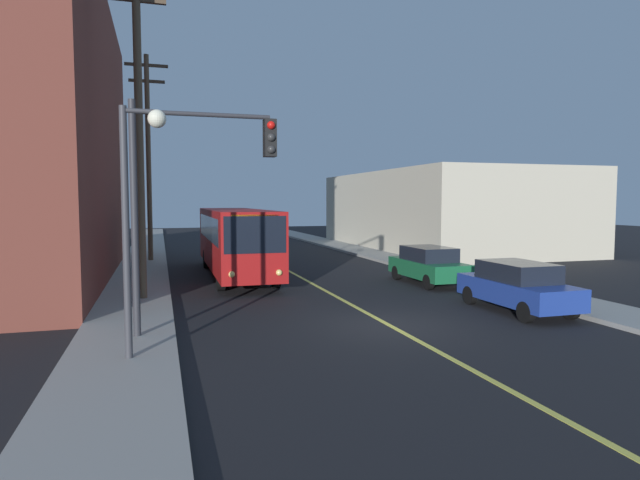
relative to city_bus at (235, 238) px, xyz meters
name	(u,v)px	position (x,y,z in m)	size (l,w,h in m)	color
ground_plane	(389,325)	(2.87, -11.60, -1.82)	(120.00, 120.00, 0.00)	black
sidewalk_left	(139,283)	(-4.38, -1.60, -1.74)	(2.50, 90.00, 0.15)	gray
sidewalk_right	(439,271)	(10.12, -1.60, -1.74)	(2.50, 90.00, 0.15)	gray
lane_stripe_center	(279,266)	(2.87, 3.40, -1.81)	(0.16, 60.00, 0.01)	#D8CC4C
building_right_warehouse	(442,211)	(17.37, 11.07, 1.05)	(12.00, 21.18, 5.74)	beige
city_bus	(235,238)	(0.00, 0.00, 0.00)	(2.67, 12.18, 3.20)	maroon
parked_car_blue	(517,286)	(7.69, -11.02, -0.98)	(1.83, 4.40, 1.62)	navy
parked_car_green	(428,265)	(7.73, -4.90, -0.98)	(1.85, 4.41, 1.62)	#196038
utility_pole_near	(139,115)	(-4.09, -5.78, 4.81)	(2.40, 0.28, 11.89)	brown
utility_pole_mid	(148,149)	(-4.01, 7.08, 4.78)	(2.40, 0.28, 11.83)	brown
traffic_signal_left_corner	(196,174)	(-2.54, -11.43, 2.49)	(3.75, 0.48, 6.00)	#2D2D33
street_lamp_left	(136,195)	(-3.95, -13.43, 1.92)	(0.98, 0.40, 5.50)	#38383D
fire_hydrant	(491,274)	(9.72, -6.63, -1.23)	(0.44, 0.26, 0.84)	red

